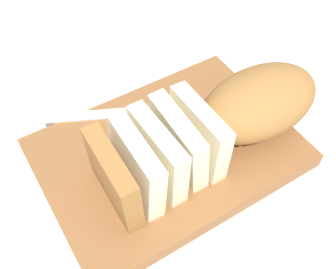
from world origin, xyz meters
TOP-DOWN VIEW (x-y plane):
  - ground_plane at (0.00, 0.00)m, footprint 3.00×3.00m
  - cutting_board at (0.00, 0.00)m, footprint 0.38×0.28m
  - bread_loaf at (-0.07, 0.03)m, footprint 0.36×0.14m
  - bread_knife at (-0.02, -0.07)m, footprint 0.23×0.11m
  - crumb_near_knife at (-0.03, 0.03)m, footprint 0.01×0.01m
  - crumb_near_loaf at (-0.09, 0.01)m, footprint 0.00×0.00m
  - crumb_stray_left at (-0.09, 0.05)m, footprint 0.01×0.01m
  - crumb_stray_right at (-0.00, -0.01)m, footprint 0.01×0.01m

SIDE VIEW (x-z plane):
  - ground_plane at x=0.00m, z-range 0.00..0.00m
  - cutting_board at x=0.00m, z-range 0.00..0.02m
  - crumb_near_loaf at x=-0.09m, z-range 0.02..0.03m
  - crumb_near_knife at x=-0.03m, z-range 0.02..0.03m
  - crumb_stray_left at x=-0.09m, z-range 0.02..0.03m
  - crumb_stray_right at x=0.00m, z-range 0.02..0.03m
  - bread_knife at x=-0.02m, z-range 0.02..0.05m
  - bread_loaf at x=-0.07m, z-range 0.02..0.12m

